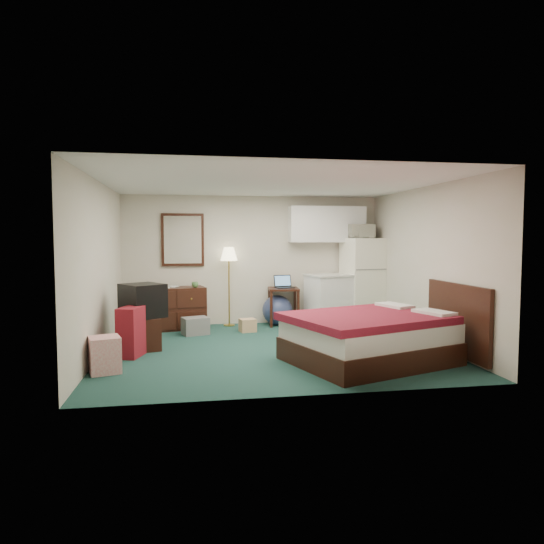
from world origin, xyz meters
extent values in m
cube|color=#0F2C29|center=(0.00, 0.00, 0.00)|extent=(5.00, 4.50, 0.01)
cube|color=beige|center=(0.00, 0.00, 2.50)|extent=(5.00, 4.50, 0.01)
cube|color=beige|center=(0.00, 2.25, 1.25)|extent=(5.00, 0.01, 2.50)
cube|color=beige|center=(0.00, -2.25, 1.25)|extent=(5.00, 0.01, 2.50)
cube|color=beige|center=(-2.50, 0.00, 1.25)|extent=(0.01, 4.50, 2.50)
cube|color=beige|center=(2.50, 0.00, 1.25)|extent=(0.01, 4.50, 2.50)
sphere|color=navy|center=(0.44, 1.96, 0.29)|extent=(0.71, 0.71, 0.58)
imported|color=white|center=(2.07, 1.87, 1.85)|extent=(0.51, 0.30, 0.33)
imported|color=tan|center=(-1.74, 1.72, 0.88)|extent=(0.15, 0.04, 0.21)
imported|color=tan|center=(-1.60, 1.87, 0.88)|extent=(0.15, 0.08, 0.21)
imported|color=#4B7D42|center=(-1.13, 1.81, 0.84)|extent=(0.14, 0.12, 0.13)
camera|label=1|loc=(-1.21, -7.19, 1.68)|focal=32.00mm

